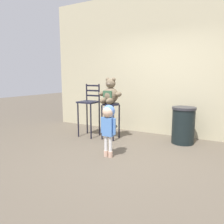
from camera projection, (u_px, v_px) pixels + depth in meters
The scene contains 7 objects.
ground_plane at pixel (128, 160), 3.68m from camera, with size 24.00×24.00×0.00m, color brown.
building_wall at pixel (164, 64), 5.18m from camera, with size 6.17×0.30×3.37m, color #BBB28F.
bar_stool_with_teddy at pixel (111, 114), 4.84m from camera, with size 0.38×0.38×0.81m.
teddy_bear at pixel (110, 94), 4.75m from camera, with size 0.53×0.48×0.56m.
child_walking at pixel (108, 120), 3.71m from camera, with size 0.29×0.23×0.91m.
trash_bin at pixel (183, 125), 4.54m from camera, with size 0.49×0.49×0.77m.
bar_chair_empty at pixel (89, 105), 5.08m from camera, with size 0.42×0.42×1.22m.
Camera 1 is at (1.46, -3.20, 1.38)m, focal length 34.89 mm.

